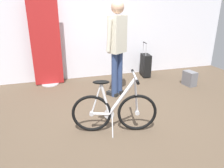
{
  "coord_description": "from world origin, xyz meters",
  "views": [
    {
      "loc": [
        -0.92,
        -2.56,
        1.65
      ],
      "look_at": [
        -0.05,
        0.27,
        0.55
      ],
      "focal_mm": 34.13,
      "sensor_mm": 36.0,
      "label": 1
    }
  ],
  "objects_px": {
    "folding_bike_foreground": "(114,110)",
    "visitor_near_wall": "(117,44)",
    "floor_banner_stand": "(46,48)",
    "rolling_suitcase": "(146,65)",
    "backpack_on_floor": "(190,79)"
  },
  "relations": [
    {
      "from": "backpack_on_floor",
      "to": "visitor_near_wall",
      "type": "bearing_deg",
      "value": -178.64
    },
    {
      "from": "floor_banner_stand",
      "to": "rolling_suitcase",
      "type": "xyz_separation_m",
      "value": [
        2.25,
        -0.08,
        -0.54
      ]
    },
    {
      "from": "folding_bike_foreground",
      "to": "backpack_on_floor",
      "type": "xyz_separation_m",
      "value": [
        2.1,
        1.22,
        -0.16
      ]
    },
    {
      "from": "floor_banner_stand",
      "to": "visitor_near_wall",
      "type": "bearing_deg",
      "value": -38.56
    },
    {
      "from": "visitor_near_wall",
      "to": "rolling_suitcase",
      "type": "height_order",
      "value": "visitor_near_wall"
    },
    {
      "from": "folding_bike_foreground",
      "to": "visitor_near_wall",
      "type": "height_order",
      "value": "visitor_near_wall"
    },
    {
      "from": "floor_banner_stand",
      "to": "rolling_suitcase",
      "type": "bearing_deg",
      "value": -1.92
    },
    {
      "from": "folding_bike_foreground",
      "to": "backpack_on_floor",
      "type": "height_order",
      "value": "folding_bike_foreground"
    },
    {
      "from": "visitor_near_wall",
      "to": "backpack_on_floor",
      "type": "bearing_deg",
      "value": 1.36
    },
    {
      "from": "visitor_near_wall",
      "to": "folding_bike_foreground",
      "type": "bearing_deg",
      "value": -109.75
    },
    {
      "from": "floor_banner_stand",
      "to": "rolling_suitcase",
      "type": "relative_size",
      "value": 2.18
    },
    {
      "from": "visitor_near_wall",
      "to": "rolling_suitcase",
      "type": "relative_size",
      "value": 2.08
    },
    {
      "from": "folding_bike_foreground",
      "to": "visitor_near_wall",
      "type": "distance_m",
      "value": 1.43
    },
    {
      "from": "folding_bike_foreground",
      "to": "visitor_near_wall",
      "type": "bearing_deg",
      "value": 70.25
    },
    {
      "from": "rolling_suitcase",
      "to": "floor_banner_stand",
      "type": "bearing_deg",
      "value": 178.08
    }
  ]
}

